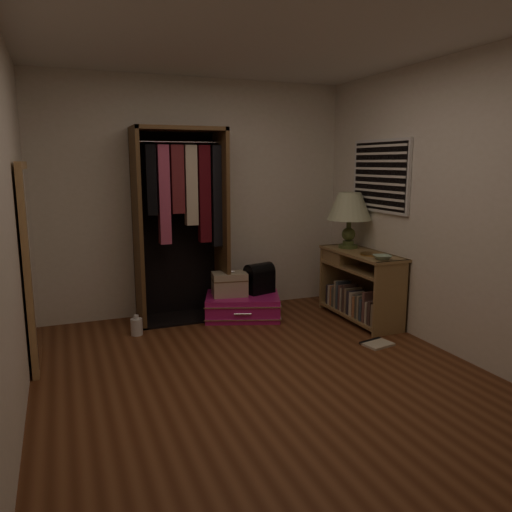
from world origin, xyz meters
name	(u,v)px	position (x,y,z in m)	size (l,w,h in m)	color
ground	(265,377)	(0.00, 0.00, 0.00)	(4.00, 4.00, 0.00)	brown
room_walls	(272,188)	(0.08, 0.04, 1.50)	(3.52, 4.02, 2.60)	silver
console_bookshelf	(358,283)	(1.54, 1.04, 0.39)	(0.42, 1.12, 0.75)	olive
open_wardrobe	(182,209)	(-0.22, 1.77, 1.20)	(0.95, 0.50, 2.05)	brown
floor_mirror	(30,265)	(-1.70, 1.00, 0.85)	(0.06, 0.80, 1.70)	tan
pink_suitcase	(243,306)	(0.37, 1.54, 0.13)	(0.97, 0.83, 0.25)	#C11775
train_case	(230,284)	(0.24, 1.59, 0.38)	(0.42, 0.32, 0.28)	tan
black_bag	(259,278)	(0.59, 1.58, 0.42)	(0.35, 0.28, 0.34)	black
table_lamp	(349,208)	(1.54, 1.28, 1.20)	(0.54, 0.54, 0.62)	#435328
brass_tray	(371,254)	(1.54, 0.82, 0.76)	(0.28, 0.28, 0.01)	#AA8041
ceramic_bowl	(382,257)	(1.49, 0.57, 0.77)	(0.18, 0.18, 0.04)	#96B499
white_jug	(137,326)	(-0.81, 1.38, 0.09)	(0.12, 0.12, 0.21)	silver
floor_book	(376,343)	(1.26, 0.28, 0.01)	(0.30, 0.26, 0.02)	beige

